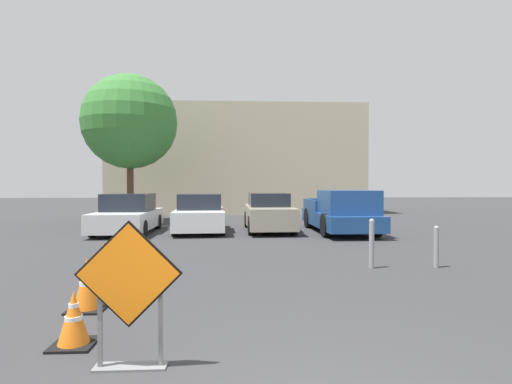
{
  "coord_description": "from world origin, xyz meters",
  "views": [
    {
      "loc": [
        -0.71,
        -2.7,
        1.79
      ],
      "look_at": [
        0.07,
        12.35,
        1.56
      ],
      "focal_mm": 28.0,
      "sensor_mm": 36.0,
      "label": 1
    }
  ],
  "objects_px": {
    "traffic_cone_fourth": "(117,254)",
    "parked_car_third": "(268,213)",
    "traffic_cone_second": "(87,284)",
    "traffic_cone_third": "(104,265)",
    "bollard_nearest": "(372,242)",
    "traffic_cone_nearest": "(74,319)",
    "bollard_second": "(436,245)",
    "parked_car_nearest": "(128,215)",
    "pickup_truck": "(341,213)",
    "road_closed_sign": "(129,288)",
    "parked_car_second": "(200,214)"
  },
  "relations": [
    {
      "from": "bollard_nearest",
      "to": "bollard_second",
      "type": "xyz_separation_m",
      "value": [
        1.44,
        -0.0,
        -0.08
      ]
    },
    {
      "from": "traffic_cone_fourth",
      "to": "parked_car_third",
      "type": "relative_size",
      "value": 0.16
    },
    {
      "from": "road_closed_sign",
      "to": "parked_car_second",
      "type": "relative_size",
      "value": 0.34
    },
    {
      "from": "parked_car_second",
      "to": "bollard_nearest",
      "type": "relative_size",
      "value": 3.94
    },
    {
      "from": "traffic_cone_nearest",
      "to": "traffic_cone_third",
      "type": "height_order",
      "value": "traffic_cone_third"
    },
    {
      "from": "traffic_cone_nearest",
      "to": "parked_car_second",
      "type": "bearing_deg",
      "value": 87.84
    },
    {
      "from": "parked_car_second",
      "to": "pickup_truck",
      "type": "relative_size",
      "value": 0.8
    },
    {
      "from": "traffic_cone_third",
      "to": "parked_car_third",
      "type": "bearing_deg",
      "value": 67.23
    },
    {
      "from": "road_closed_sign",
      "to": "traffic_cone_third",
      "type": "xyz_separation_m",
      "value": [
        -1.3,
        3.24,
        -0.41
      ]
    },
    {
      "from": "parked_car_third",
      "to": "traffic_cone_third",
      "type": "bearing_deg",
      "value": 65.93
    },
    {
      "from": "traffic_cone_second",
      "to": "bollard_nearest",
      "type": "xyz_separation_m",
      "value": [
        5.1,
        2.66,
        0.2
      ]
    },
    {
      "from": "pickup_truck",
      "to": "bollard_nearest",
      "type": "distance_m",
      "value": 6.54
    },
    {
      "from": "traffic_cone_second",
      "to": "bollard_nearest",
      "type": "bearing_deg",
      "value": 27.56
    },
    {
      "from": "parked_car_nearest",
      "to": "traffic_cone_second",
      "type": "bearing_deg",
      "value": 101.19
    },
    {
      "from": "traffic_cone_third",
      "to": "traffic_cone_nearest",
      "type": "bearing_deg",
      "value": -78.78
    },
    {
      "from": "road_closed_sign",
      "to": "traffic_cone_nearest",
      "type": "height_order",
      "value": "road_closed_sign"
    },
    {
      "from": "road_closed_sign",
      "to": "parked_car_second",
      "type": "bearing_deg",
      "value": 91.75
    },
    {
      "from": "traffic_cone_second",
      "to": "traffic_cone_fourth",
      "type": "distance_m",
      "value": 2.68
    },
    {
      "from": "road_closed_sign",
      "to": "traffic_cone_fourth",
      "type": "height_order",
      "value": "road_closed_sign"
    },
    {
      "from": "pickup_truck",
      "to": "bollard_second",
      "type": "xyz_separation_m",
      "value": [
        0.38,
        -6.44,
        -0.26
      ]
    },
    {
      "from": "traffic_cone_fourth",
      "to": "traffic_cone_third",
      "type": "bearing_deg",
      "value": -83.07
    },
    {
      "from": "parked_car_nearest",
      "to": "parked_car_second",
      "type": "bearing_deg",
      "value": -176.46
    },
    {
      "from": "traffic_cone_nearest",
      "to": "pickup_truck",
      "type": "distance_m",
      "value": 11.94
    },
    {
      "from": "parked_car_second",
      "to": "parked_car_third",
      "type": "bearing_deg",
      "value": -179.35
    },
    {
      "from": "parked_car_second",
      "to": "bollard_nearest",
      "type": "bearing_deg",
      "value": 118.14
    },
    {
      "from": "traffic_cone_nearest",
      "to": "parked_car_second",
      "type": "height_order",
      "value": "parked_car_second"
    },
    {
      "from": "parked_car_second",
      "to": "parked_car_third",
      "type": "height_order",
      "value": "parked_car_third"
    },
    {
      "from": "traffic_cone_nearest",
      "to": "traffic_cone_fourth",
      "type": "xyz_separation_m",
      "value": [
        -0.68,
        3.96,
        0.05
      ]
    },
    {
      "from": "parked_car_nearest",
      "to": "pickup_truck",
      "type": "bearing_deg",
      "value": 175.96
    },
    {
      "from": "traffic_cone_nearest",
      "to": "parked_car_third",
      "type": "bearing_deg",
      "value": 74.53
    },
    {
      "from": "traffic_cone_third",
      "to": "parked_car_second",
      "type": "xyz_separation_m",
      "value": [
        0.94,
        8.51,
        0.28
      ]
    },
    {
      "from": "traffic_cone_second",
      "to": "parked_car_nearest",
      "type": "xyz_separation_m",
      "value": [
        -1.96,
        9.64,
        0.3
      ]
    },
    {
      "from": "parked_car_nearest",
      "to": "parked_car_second",
      "type": "xyz_separation_m",
      "value": [
        2.71,
        0.18,
        0.0
      ]
    },
    {
      "from": "traffic_cone_nearest",
      "to": "bollard_second",
      "type": "distance_m",
      "value": 7.37
    },
    {
      "from": "parked_car_nearest",
      "to": "road_closed_sign",
      "type": "bearing_deg",
      "value": 104.53
    },
    {
      "from": "traffic_cone_third",
      "to": "bollard_nearest",
      "type": "height_order",
      "value": "bollard_nearest"
    },
    {
      "from": "bollard_nearest",
      "to": "traffic_cone_second",
      "type": "bearing_deg",
      "value": -152.44
    },
    {
      "from": "traffic_cone_second",
      "to": "traffic_cone_fourth",
      "type": "relative_size",
      "value": 1.05
    },
    {
      "from": "traffic_cone_second",
      "to": "parked_car_nearest",
      "type": "distance_m",
      "value": 9.84
    },
    {
      "from": "pickup_truck",
      "to": "bollard_nearest",
      "type": "bearing_deg",
      "value": 80.08
    },
    {
      "from": "pickup_truck",
      "to": "bollard_nearest",
      "type": "relative_size",
      "value": 4.95
    },
    {
      "from": "bollard_second",
      "to": "traffic_cone_fourth",
      "type": "bearing_deg",
      "value": -179.94
    },
    {
      "from": "parked_car_third",
      "to": "traffic_cone_fourth",
      "type": "bearing_deg",
      "value": 61.28
    },
    {
      "from": "traffic_cone_fourth",
      "to": "parked_car_third",
      "type": "bearing_deg",
      "value": 62.58
    },
    {
      "from": "parked_car_nearest",
      "to": "bollard_second",
      "type": "xyz_separation_m",
      "value": [
        8.5,
        -6.98,
        -0.19
      ]
    },
    {
      "from": "road_closed_sign",
      "to": "bollard_nearest",
      "type": "xyz_separation_m",
      "value": [
        3.99,
        4.59,
        -0.24
      ]
    },
    {
      "from": "bollard_second",
      "to": "traffic_cone_second",
      "type": "bearing_deg",
      "value": -157.86
    },
    {
      "from": "parked_car_third",
      "to": "bollard_second",
      "type": "bearing_deg",
      "value": 111.51
    },
    {
      "from": "parked_car_nearest",
      "to": "pickup_truck",
      "type": "distance_m",
      "value": 8.14
    },
    {
      "from": "parked_car_nearest",
      "to": "traffic_cone_third",
      "type": "bearing_deg",
      "value": 101.68
    }
  ]
}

